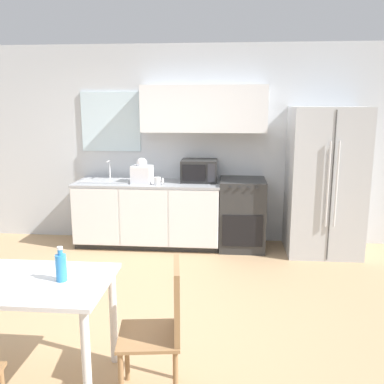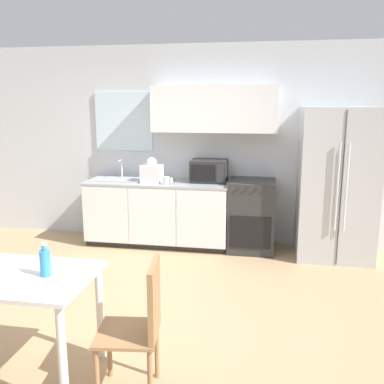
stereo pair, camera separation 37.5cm
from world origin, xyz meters
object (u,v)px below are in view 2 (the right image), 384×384
at_px(dining_table, 13,290).
at_px(oven_range, 251,215).
at_px(dining_chair_side, 142,320).
at_px(coffee_mug, 167,181).
at_px(microwave, 209,171).
at_px(drink_bottle, 45,262).
at_px(refrigerator, 336,184).

bearing_deg(dining_table, oven_range, 63.01).
height_order(dining_table, dining_chair_side, dining_chair_side).
distance_m(coffee_mug, dining_chair_side, 2.93).
bearing_deg(microwave, dining_chair_side, -90.10).
bearing_deg(oven_range, microwave, 170.58).
xyz_separation_m(microwave, coffee_mug, (-0.51, -0.29, -0.10)).
bearing_deg(drink_bottle, coffee_mug, 86.23).
height_order(oven_range, drink_bottle, drink_bottle).
bearing_deg(dining_table, dining_chair_side, -2.51).
distance_m(oven_range, dining_table, 3.39).
relative_size(microwave, dining_chair_side, 0.51).
distance_m(oven_range, microwave, 0.82).
bearing_deg(dining_table, coffee_mug, 81.19).
relative_size(oven_range, dining_table, 0.83).
bearing_deg(dining_chair_side, oven_range, -18.46).
bearing_deg(dining_chair_side, dining_table, 79.98).
relative_size(refrigerator, dining_chair_side, 2.02).
xyz_separation_m(microwave, dining_table, (-0.95, -3.11, -0.38)).
xyz_separation_m(coffee_mug, dining_chair_side, (0.51, -2.86, -0.40)).
height_order(oven_range, coffee_mug, coffee_mug).
bearing_deg(dining_chair_side, microwave, -7.61).
relative_size(oven_range, dining_chair_side, 1.01).
height_order(coffee_mug, drink_bottle, drink_bottle).
height_order(oven_range, dining_chair_side, oven_range).
relative_size(dining_table, drink_bottle, 4.78).
bearing_deg(oven_range, drink_bottle, -113.17).
height_order(oven_range, dining_table, oven_range).
distance_m(microwave, coffee_mug, 0.60).
distance_m(refrigerator, drink_bottle, 3.74).
xyz_separation_m(refrigerator, drink_bottle, (-2.32, -2.93, -0.07)).
distance_m(refrigerator, dining_chair_side, 3.42).
distance_m(dining_chair_side, drink_bottle, 0.77).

